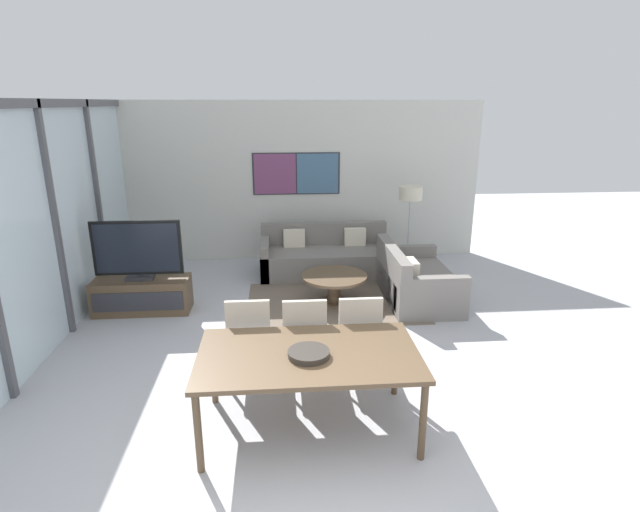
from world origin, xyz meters
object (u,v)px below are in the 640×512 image
at_px(sofa_side, 413,282).
at_px(dining_chair_centre, 304,337).
at_px(dining_chair_left, 249,337).
at_px(dining_chair_right, 358,335).
at_px(fruit_bowl, 309,353).
at_px(television, 137,251).
at_px(tv_console, 142,295).
at_px(dining_table, 309,359).
at_px(floor_lamp, 410,198).
at_px(coffee_table, 334,282).
at_px(sofa_main, 325,257).

height_order(sofa_side, dining_chair_centre, dining_chair_centre).
height_order(sofa_side, dining_chair_left, dining_chair_left).
xyz_separation_m(dining_chair_right, fruit_bowl, (-0.55, -0.80, 0.24)).
bearing_deg(fruit_bowl, television, 126.74).
bearing_deg(tv_console, sofa_side, 1.78).
bearing_deg(dining_chair_left, dining_chair_centre, -4.34).
bearing_deg(dining_table, fruit_bowl, -92.10).
height_order(dining_table, floor_lamp, floor_lamp).
relative_size(sofa_side, floor_lamp, 1.14).
height_order(dining_table, dining_chair_right, dining_chair_right).
bearing_deg(dining_chair_right, coffee_table, 90.12).
relative_size(television, coffee_table, 1.25).
bearing_deg(sofa_main, fruit_bowl, -97.19).
bearing_deg(television, dining_table, -52.58).
bearing_deg(floor_lamp, dining_chair_centre, -118.77).
bearing_deg(tv_console, floor_lamp, 20.81).
xyz_separation_m(dining_table, floor_lamp, (1.97, 4.31, 0.55)).
bearing_deg(dining_chair_right, sofa_side, 61.98).
xyz_separation_m(sofa_main, floor_lamp, (1.44, 0.09, 0.96)).
distance_m(dining_chair_centre, dining_chair_right, 0.54).
relative_size(sofa_side, dining_chair_centre, 1.67).
bearing_deg(television, coffee_table, 2.01).
bearing_deg(sofa_side, floor_lamp, -11.36).
xyz_separation_m(tv_console, floor_lamp, (4.09, 1.55, 0.99)).
xyz_separation_m(dining_chair_centre, dining_chair_right, (0.54, 0.01, 0.00)).
distance_m(sofa_side, coffee_table, 1.15).
xyz_separation_m(tv_console, television, (0.00, 0.00, 0.64)).
bearing_deg(coffee_table, dining_table, -100.68).
bearing_deg(dining_chair_right, fruit_bowl, -124.41).
distance_m(dining_chair_centre, fruit_bowl, 0.82).
bearing_deg(sofa_main, dining_chair_right, -89.93).
height_order(television, dining_table, television).
bearing_deg(tv_console, dining_chair_right, -37.40).
height_order(dining_table, fruit_bowl, fruit_bowl).
bearing_deg(coffee_table, sofa_main, 90.00).
bearing_deg(floor_lamp, dining_chair_left, -125.31).
height_order(television, sofa_main, television).
xyz_separation_m(dining_table, dining_chair_right, (0.54, 0.73, -0.15)).
xyz_separation_m(sofa_main, fruit_bowl, (-0.54, -4.29, 0.50)).
bearing_deg(fruit_bowl, floor_lamp, 65.70).
height_order(dining_chair_left, floor_lamp, floor_lamp).
xyz_separation_m(tv_console, coffee_table, (2.65, 0.09, 0.08)).
bearing_deg(fruit_bowl, dining_chair_centre, 89.82).
distance_m(sofa_main, sofa_side, 1.77).
distance_m(television, floor_lamp, 4.39).
bearing_deg(dining_chair_right, television, 142.59).
height_order(dining_chair_right, floor_lamp, floor_lamp).
bearing_deg(sofa_main, floor_lamp, 3.76).
height_order(television, dining_chair_left, television).
bearing_deg(dining_table, sofa_side, 59.64).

